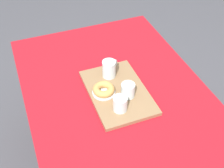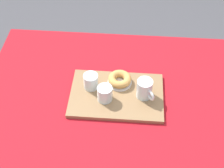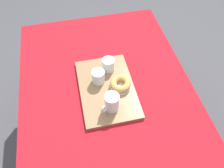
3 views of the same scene
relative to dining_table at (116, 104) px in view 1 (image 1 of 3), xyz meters
The scene contains 8 objects.
ground_plane 0.63m from the dining_table, ahead, with size 6.00×6.00×0.00m, color #47474C.
dining_table is the anchor object (origin of this frame).
serving_tray 0.11m from the dining_table, ahead, with size 0.44×0.29×0.02m, color olive.
tea_mug_left 0.20m from the dining_table, behind, with size 0.08×0.10×0.10m.
water_glass_near 0.21m from the dining_table, 14.67° to the right, with size 0.07×0.07×0.08m.
water_glass_far 0.17m from the dining_table, 27.19° to the left, with size 0.07×0.07×0.08m.
donut_plate_left 0.14m from the dining_table, 85.80° to the right, with size 0.12×0.12×0.01m, color silver.
sugar_donut_left 0.16m from the dining_table, 85.80° to the right, with size 0.11×0.11×0.04m, color tan.
Camera 1 is at (1.06, -0.43, 1.83)m, focal length 47.83 mm.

